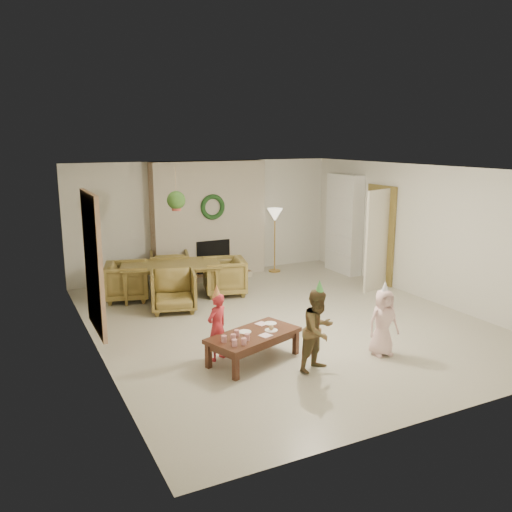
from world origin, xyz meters
TOP-DOWN VIEW (x-y plane):
  - floor at (0.00, 0.00)m, footprint 7.00×7.00m
  - ceiling at (0.00, 0.00)m, footprint 7.00×7.00m
  - wall_back at (0.00, 3.50)m, footprint 7.00×0.00m
  - wall_front at (0.00, -3.50)m, footprint 7.00×0.00m
  - wall_left at (-3.00, 0.00)m, footprint 0.00×7.00m
  - wall_right at (3.00, 0.00)m, footprint 0.00×7.00m
  - fireplace_mass at (0.00, 3.30)m, footprint 2.50×0.40m
  - fireplace_hearth at (0.00, 2.95)m, footprint 1.60×0.30m
  - fireplace_firebox at (0.00, 3.12)m, footprint 0.75×0.12m
  - fireplace_wreath at (0.00, 3.07)m, footprint 0.54×0.10m
  - floor_lamp_base at (1.46, 3.00)m, footprint 0.27×0.27m
  - floor_lamp_post at (1.46, 3.00)m, footprint 0.03×0.03m
  - floor_lamp_shade at (1.46, 3.00)m, footprint 0.35×0.35m
  - bookshelf_carcass at (2.84, 2.30)m, footprint 0.30×1.00m
  - bookshelf_shelf_a at (2.82, 2.30)m, footprint 0.30×0.92m
  - bookshelf_shelf_b at (2.82, 2.30)m, footprint 0.30×0.92m
  - bookshelf_shelf_c at (2.82, 2.30)m, footprint 0.30×0.92m
  - bookshelf_shelf_d at (2.82, 2.30)m, footprint 0.30×0.92m
  - books_row_lower at (2.80, 2.15)m, footprint 0.20×0.40m
  - books_row_mid at (2.80, 2.35)m, footprint 0.20×0.44m
  - books_row_upper at (2.80, 2.20)m, footprint 0.20×0.36m
  - door_frame at (2.96, 1.20)m, footprint 0.05×0.86m
  - door_leaf at (2.58, 0.82)m, footprint 0.77×0.32m
  - curtain_panel at (-2.96, 0.20)m, footprint 0.06×1.20m
  - dining_table at (-1.25, 2.10)m, footprint 2.05×1.47m
  - dining_chair_near at (-1.46, 1.31)m, footprint 0.94×0.96m
  - dining_chair_far at (-1.04, 2.88)m, footprint 0.94×0.96m
  - dining_chair_left at (-2.04, 2.31)m, footprint 0.96×0.94m
  - dining_chair_right at (-0.27, 1.83)m, footprint 0.96×0.94m
  - hanging_plant_cord at (-1.30, 1.50)m, footprint 0.01×0.01m
  - hanging_plant_pot at (-1.30, 1.50)m, footprint 0.16×0.16m
  - hanging_plant_foliage at (-1.30, 1.50)m, footprint 0.32×0.32m
  - coffee_table_top at (-1.16, -1.25)m, footprint 1.42×1.03m
  - coffee_table_apron at (-1.16, -1.25)m, footprint 1.29×0.90m
  - coffee_leg_fl at (-1.62, -1.69)m, footprint 0.09×0.09m
  - coffee_leg_fr at (-0.52, -1.31)m, footprint 0.09×0.09m
  - coffee_leg_bl at (-1.79, -1.20)m, footprint 0.09×0.09m
  - coffee_leg_br at (-0.69, -0.82)m, footprint 0.09×0.09m
  - cup_a at (-1.57, -1.56)m, footprint 0.09×0.09m
  - cup_b at (-1.64, -1.37)m, footprint 0.09×0.09m
  - cup_c at (-1.44, -1.56)m, footprint 0.09×0.09m
  - cup_d at (-1.51, -1.38)m, footprint 0.09×0.09m
  - cup_e at (-1.34, -1.44)m, footprint 0.09×0.09m
  - cup_f at (-1.41, -1.26)m, footprint 0.09×0.09m
  - plate_a at (-1.24, -1.16)m, footprint 0.23×0.23m
  - plate_b at (-0.89, -1.26)m, footprint 0.23×0.23m
  - plate_c at (-0.77, -1.01)m, footprint 0.23×0.23m
  - food_scoop at (-0.89, -1.26)m, footprint 0.09×0.09m
  - napkin_left at (-1.05, -1.40)m, footprint 0.19×0.19m
  - napkin_right at (-0.89, -0.97)m, footprint 0.19×0.19m
  - child_red at (-1.58, -1.00)m, footprint 0.41×0.35m
  - party_hat_red at (-1.58, -1.00)m, footprint 0.14×0.14m
  - child_plaid at (-0.53, -1.88)m, footprint 0.63×0.56m
  - party_hat_plaid at (-0.53, -1.88)m, footprint 0.13×0.13m
  - child_pink at (0.55, -1.86)m, footprint 0.49×0.35m
  - party_hat_pink at (0.55, -1.86)m, footprint 0.15×0.15m

SIDE VIEW (x-z plane):
  - floor at x=0.00m, z-range 0.00..0.00m
  - floor_lamp_base at x=1.46m, z-range 0.00..0.03m
  - fireplace_hearth at x=0.00m, z-range 0.00..0.12m
  - coffee_leg_fl at x=-1.62m, z-range 0.00..0.33m
  - coffee_leg_fr at x=-0.52m, z-range 0.00..0.33m
  - coffee_leg_bl at x=-1.79m, z-range 0.00..0.33m
  - coffee_leg_br at x=-0.69m, z-range 0.00..0.33m
  - coffee_table_apron at x=-1.16m, z-range 0.26..0.33m
  - dining_table at x=-1.25m, z-range 0.00..0.65m
  - dining_chair_near at x=-1.46m, z-range 0.00..0.72m
  - dining_chair_far at x=-1.04m, z-range 0.00..0.72m
  - dining_chair_left at x=-2.04m, z-range 0.00..0.72m
  - dining_chair_right at x=-0.27m, z-range 0.00..0.72m
  - coffee_table_top at x=-1.16m, z-range 0.33..0.39m
  - napkin_left at x=-1.05m, z-range 0.39..0.40m
  - napkin_right at x=-0.89m, z-range 0.39..0.40m
  - plate_a at x=-1.24m, z-range 0.39..0.40m
  - plate_b at x=-0.89m, z-range 0.39..0.40m
  - plate_c at x=-0.77m, z-range 0.39..0.40m
  - food_scoop at x=-0.89m, z-range 0.40..0.47m
  - cup_a at x=-1.57m, z-range 0.39..0.48m
  - cup_b at x=-1.64m, z-range 0.39..0.48m
  - cup_c at x=-1.44m, z-range 0.39..0.48m
  - cup_d at x=-1.51m, z-range 0.39..0.48m
  - cup_e at x=-1.34m, z-range 0.39..0.48m
  - cup_f at x=-1.41m, z-range 0.39..0.48m
  - fireplace_firebox at x=0.00m, z-range 0.07..0.82m
  - bookshelf_shelf_a at x=2.82m, z-range 0.43..0.47m
  - child_red at x=-1.58m, z-range 0.00..0.94m
  - child_pink at x=0.55m, z-range 0.00..0.95m
  - child_plaid at x=-0.53m, z-range 0.00..1.09m
  - books_row_lower at x=2.80m, z-range 0.47..0.71m
  - floor_lamp_post at x=1.46m, z-range 0.02..1.32m
  - bookshelf_shelf_b at x=2.82m, z-range 0.83..0.86m
  - party_hat_red at x=-1.58m, z-range 0.89..1.07m
  - party_hat_pink at x=0.55m, z-range 0.90..1.07m
  - books_row_mid at x=2.80m, z-range 0.87..1.11m
  - door_leaf at x=2.58m, z-range 0.00..2.00m
  - door_frame at x=2.96m, z-range 0.00..2.04m
  - bookshelf_carcass at x=2.84m, z-range 0.00..2.20m
  - party_hat_plaid at x=-0.53m, z-range 1.04..1.22m
  - wall_back at x=0.00m, z-range -2.25..4.75m
  - wall_front at x=0.00m, z-range -2.25..4.75m
  - wall_left at x=-3.00m, z-range -2.25..4.75m
  - wall_right at x=3.00m, z-range -2.25..4.75m
  - fireplace_mass at x=0.00m, z-range 0.00..2.50m
  - bookshelf_shelf_c at x=2.82m, z-range 1.24..1.26m
  - curtain_panel at x=-2.96m, z-range 0.25..2.25m
  - floor_lamp_shade at x=1.46m, z-range 1.15..1.44m
  - books_row_upper at x=2.80m, z-range 1.27..1.49m
  - fireplace_wreath at x=0.00m, z-range 1.28..1.82m
  - bookshelf_shelf_d at x=2.82m, z-range 1.64..1.66m
  - hanging_plant_pot at x=-1.30m, z-range 1.74..1.86m
  - hanging_plant_foliage at x=-1.30m, z-range 1.76..2.08m
  - hanging_plant_cord at x=-1.30m, z-range 1.80..2.50m
  - ceiling at x=0.00m, z-range 2.50..2.50m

